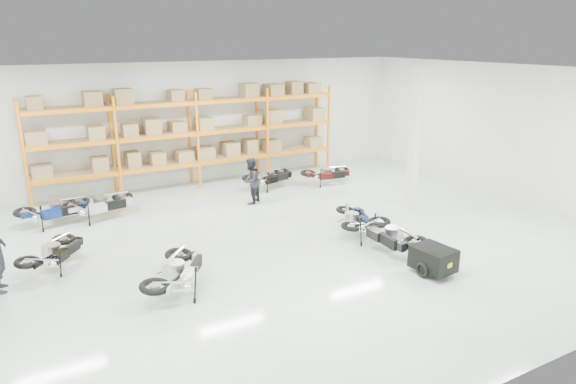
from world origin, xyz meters
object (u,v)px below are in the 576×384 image
moto_silver_left (178,266)px  trailer (433,259)px  moto_back_a (55,205)px  moto_back_b (100,200)px  moto_back_d (327,170)px  moto_blue_centre (355,215)px  moto_touring_right (389,229)px  moto_back_c (270,173)px  moto_black_far_left (54,247)px  person_back (251,181)px

moto_silver_left → trailer: size_ratio=1.21×
moto_back_a → moto_back_b: moto_back_b is taller
moto_silver_left → moto_back_d: bearing=-108.6°
trailer → moto_blue_centre: bearing=83.4°
moto_touring_right → moto_back_c: bearing=94.2°
moto_black_far_left → moto_back_a: (0.33, 3.27, 0.05)m
moto_silver_left → moto_back_c: moto_silver_left is taller
moto_back_c → moto_touring_right: bearing=167.9°
moto_blue_centre → moto_silver_left: (-5.47, -1.02, 0.08)m
trailer → person_back: bearing=95.6°
moto_blue_centre → person_back: person_back is taller
moto_touring_right → moto_blue_centre: bearing=93.0°
moto_blue_centre → person_back: bearing=-40.4°
moto_blue_centre → trailer: size_ratio=1.05×
moto_silver_left → person_back: 6.28m
moto_blue_centre → moto_black_far_left: (-7.72, 1.57, 0.01)m
trailer → moto_back_b: bearing=121.7°
moto_touring_right → moto_back_d: bearing=74.8°
moto_blue_centre → moto_black_far_left: 7.88m
moto_silver_left → moto_black_far_left: 3.43m
trailer → moto_silver_left: bearing=152.8°
moto_touring_right → moto_back_a: 9.73m
moto_back_a → moto_back_c: (7.29, 0.33, -0.03)m
moto_back_c → moto_back_b: bearing=81.4°
moto_black_far_left → moto_back_b: 3.53m
moto_back_a → moto_back_d: size_ratio=1.10×
moto_back_b → person_back: person_back is taller
moto_touring_right → moto_back_a: size_ratio=1.01×
moto_back_c → person_back: (-1.38, -1.34, 0.23)m
moto_blue_centre → moto_silver_left: 5.57m
moto_blue_centre → moto_back_d: (2.05, 4.60, 0.01)m
moto_touring_right → person_back: (-1.46, 5.33, 0.20)m
moto_blue_centre → moto_back_d: 5.03m
moto_back_a → person_back: 6.00m
moto_blue_centre → moto_back_a: moto_back_a is taller
moto_back_d → moto_back_a: bearing=97.3°
moto_back_a → person_back: bearing=-110.7°
moto_back_b → moto_back_a: bearing=75.2°
moto_silver_left → moto_black_far_left: size_ratio=1.13×
moto_black_far_left → moto_back_d: bearing=-123.3°
moto_back_c → person_back: 1.93m
moto_back_a → moto_back_c: moto_back_a is taller
moto_black_far_left → moto_back_c: 8.43m
moto_back_b → moto_back_d: moto_back_b is taller
moto_blue_centre → trailer: bearing=118.3°
moto_silver_left → moto_touring_right: 5.48m
trailer → moto_back_a: moto_back_a is taller
moto_back_d → moto_blue_centre: bearing=164.8°
moto_blue_centre → person_back: 4.11m
moto_blue_centre → moto_back_c: (-0.10, 5.17, 0.04)m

